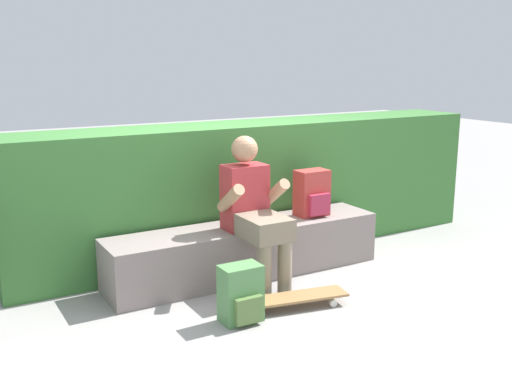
% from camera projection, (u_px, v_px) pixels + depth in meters
% --- Properties ---
extents(ground_plane, '(24.00, 24.00, 0.00)m').
position_uv_depth(ground_plane, '(264.00, 286.00, 4.75)').
color(ground_plane, gray).
extents(bench_main, '(2.36, 0.48, 0.43)m').
position_uv_depth(bench_main, '(246.00, 250.00, 4.95)').
color(bench_main, gray).
rests_on(bench_main, ground).
extents(person_skater, '(0.49, 0.62, 1.18)m').
position_uv_depth(person_skater, '(254.00, 208.00, 4.65)').
color(person_skater, '#B73338').
rests_on(person_skater, ground).
extents(skateboard_near_person, '(0.82, 0.34, 0.09)m').
position_uv_depth(skateboard_near_person, '(294.00, 298.00, 4.32)').
color(skateboard_near_person, olive).
rests_on(skateboard_near_person, ground).
extents(backpack_on_bench, '(0.28, 0.23, 0.40)m').
position_uv_depth(backpack_on_bench, '(312.00, 194.00, 5.17)').
color(backpack_on_bench, '#B23833').
rests_on(backpack_on_bench, bench_main).
extents(backpack_on_ground, '(0.28, 0.23, 0.40)m').
position_uv_depth(backpack_on_ground, '(241.00, 295.00, 4.08)').
color(backpack_on_ground, '#51894C').
rests_on(backpack_on_ground, ground).
extents(hedge_row, '(4.62, 0.64, 1.19)m').
position_uv_depth(hedge_row, '(257.00, 186.00, 5.60)').
color(hedge_row, '#3B7535').
rests_on(hedge_row, ground).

